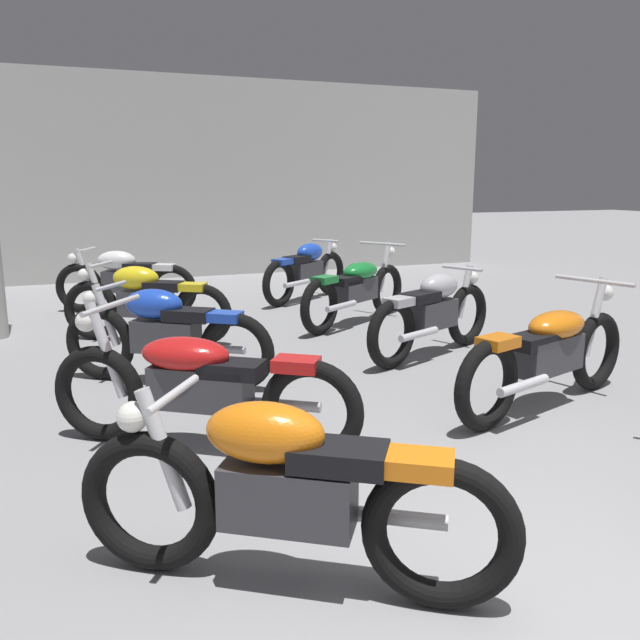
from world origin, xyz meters
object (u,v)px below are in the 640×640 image
motorcycle_left_row_4 (124,280)px  motorcycle_right_row_4 (306,270)px  motorcycle_left_row_3 (145,301)px  motorcycle_right_row_1 (549,352)px  motorcycle_right_row_2 (433,312)px  motorcycle_right_row_3 (357,288)px  motorcycle_left_row_2 (165,333)px  motorcycle_left_row_0 (286,490)px  motorcycle_left_row_1 (199,385)px

motorcycle_left_row_4 → motorcycle_right_row_4: size_ratio=1.05×
motorcycle_left_row_3 → motorcycle_right_row_1: motorcycle_right_row_1 is taller
motorcycle_right_row_1 → motorcycle_right_row_2: motorcycle_right_row_1 is taller
motorcycle_right_row_3 → motorcycle_right_row_4: 1.79m
motorcycle_left_row_2 → motorcycle_left_row_3: (0.04, 1.66, 0.00)m
motorcycle_left_row_2 → motorcycle_left_row_3: 1.66m
motorcycle_right_row_1 → motorcycle_right_row_3: (-0.08, 3.39, 0.00)m
motorcycle_right_row_3 → motorcycle_right_row_4: size_ratio=1.12×
motorcycle_left_row_0 → motorcycle_right_row_3: motorcycle_right_row_3 is taller
motorcycle_left_row_0 → motorcycle_left_row_1: 1.64m
motorcycle_left_row_4 → motorcycle_left_row_0: bearing=-89.7°
motorcycle_right_row_1 → motorcycle_right_row_4: 5.18m
motorcycle_right_row_1 → motorcycle_left_row_2: bearing=147.3°
motorcycle_right_row_3 → motorcycle_left_row_2: bearing=-147.4°
motorcycle_left_row_4 → motorcycle_right_row_1: motorcycle_right_row_1 is taller
motorcycle_left_row_0 → motorcycle_left_row_3: bearing=89.8°
motorcycle_left_row_1 → motorcycle_right_row_4: motorcycle_left_row_1 is taller
motorcycle_left_row_4 → motorcycle_right_row_2: 4.37m
motorcycle_left_row_2 → motorcycle_right_row_1: bearing=-32.7°
motorcycle_left_row_0 → motorcycle_left_row_2: bearing=90.4°
motorcycle_left_row_3 → motorcycle_right_row_2: 3.13m
motorcycle_right_row_4 → motorcycle_right_row_3: bearing=-90.2°
motorcycle_right_row_4 → motorcycle_right_row_1: bearing=-89.2°
motorcycle_right_row_1 → motorcycle_right_row_2: bearing=90.3°
motorcycle_left_row_1 → motorcycle_right_row_3: same height
motorcycle_left_row_0 → motorcycle_left_row_2: 3.19m
motorcycle_left_row_0 → motorcycle_right_row_3: (2.58, 4.85, -0.01)m
motorcycle_left_row_3 → motorcycle_right_row_3: size_ratio=0.91×
motorcycle_right_row_1 → motorcycle_left_row_0: bearing=-151.1°
motorcycle_left_row_1 → motorcycle_right_row_2: motorcycle_left_row_1 is taller
motorcycle_left_row_1 → motorcycle_right_row_3: size_ratio=0.96×
motorcycle_left_row_2 → motorcycle_left_row_4: bearing=90.2°
motorcycle_left_row_4 → motorcycle_left_row_2: bearing=-89.8°
motorcycle_left_row_0 → motorcycle_left_row_3: (0.01, 4.85, 0.00)m
motorcycle_left_row_1 → motorcycle_right_row_2: 3.09m
motorcycle_left_row_2 → motorcycle_right_row_2: bearing=-0.6°
motorcycle_left_row_1 → motorcycle_left_row_4: bearing=89.9°
motorcycle_left_row_0 → motorcycle_right_row_2: 4.12m
motorcycle_left_row_3 → motorcycle_left_row_4: bearing=91.6°
motorcycle_left_row_3 → motorcycle_right_row_4: 3.14m
motorcycle_right_row_2 → motorcycle_right_row_4: 3.49m
motorcycle_left_row_4 → motorcycle_right_row_2: size_ratio=0.97×
motorcycle_left_row_2 → motorcycle_left_row_0: bearing=-89.6°
motorcycle_left_row_4 → motorcycle_right_row_3: size_ratio=0.94×
motorcycle_left_row_2 → motorcycle_left_row_4: same height
motorcycle_left_row_1 → motorcycle_left_row_2: 1.55m
motorcycle_left_row_2 → motorcycle_right_row_1: 3.19m
motorcycle_left_row_2 → motorcycle_right_row_1: size_ratio=0.79×
motorcycle_right_row_3 → motorcycle_right_row_2: bearing=-87.7°
motorcycle_right_row_2 → motorcycle_left_row_2: bearing=179.4°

